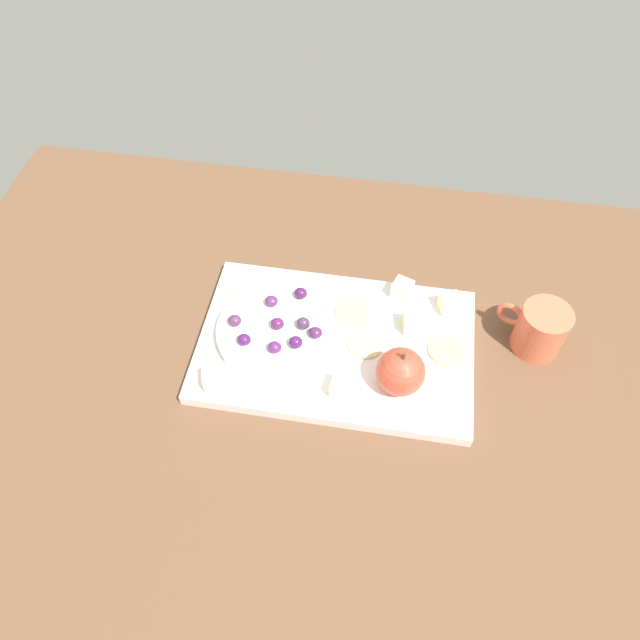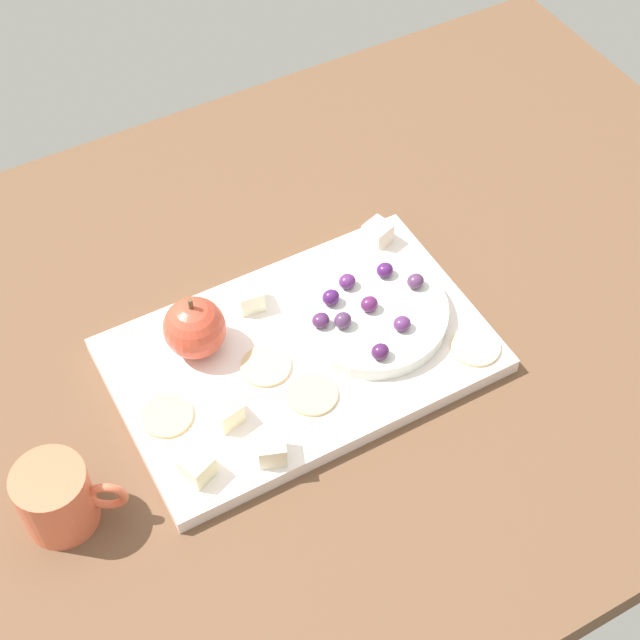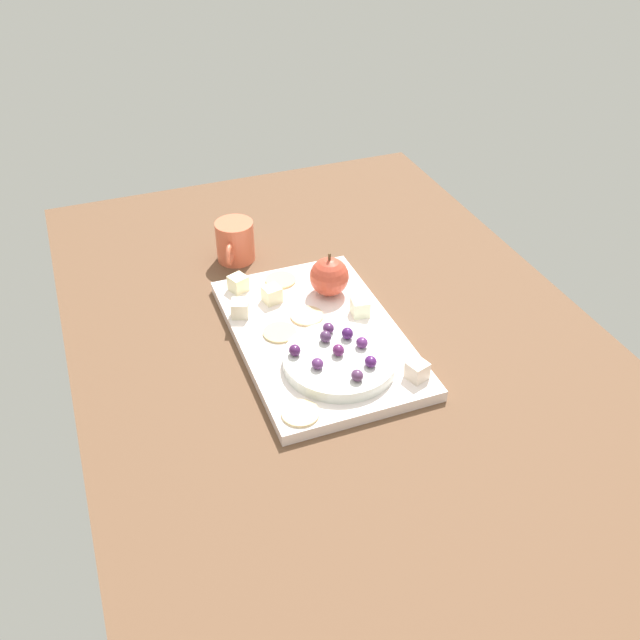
{
  "view_description": "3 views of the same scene",
  "coord_description": "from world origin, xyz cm",
  "views": [
    {
      "loc": [
        -6.53,
        43.94,
        75.28
      ],
      "look_at": [
        1.37,
        -4.54,
        9.0
      ],
      "focal_mm": 33.23,
      "sensor_mm": 36.0,
      "label": 1
    },
    {
      "loc": [
        -28.6,
        -57.54,
        86.11
      ],
      "look_at": [
        1.4,
        -3.16,
        9.02
      ],
      "focal_mm": 53.69,
      "sensor_mm": 36.0,
      "label": 2
    },
    {
      "loc": [
        81.14,
        -34.3,
        73.96
      ],
      "look_at": [
        -1.26,
        -2.99,
        7.86
      ],
      "focal_mm": 39.96,
      "sensor_mm": 36.0,
      "label": 3
    }
  ],
  "objects": [
    {
      "name": "table",
      "position": [
        0.0,
        0.0,
        1.96
      ],
      "size": [
        123.96,
        81.99,
        3.93
      ],
      "primitive_type": "cube",
      "color": "brown",
      "rests_on": "ground"
    },
    {
      "name": "platter",
      "position": [
        -1.12,
        -3.44,
        4.86
      ],
      "size": [
        38.86,
        24.65,
        1.86
      ],
      "primitive_type": "cube",
      "color": "white",
      "rests_on": "table"
    },
    {
      "name": "serving_dish",
      "position": [
        7.52,
        -3.21,
        6.69
      ],
      "size": [
        16.8,
        16.8,
        1.8
      ],
      "primitive_type": "cylinder",
      "color": "silver",
      "rests_on": "platter"
    },
    {
      "name": "apple_whole",
      "position": [
        -10.43,
        2.13,
        9.06
      ],
      "size": [
        6.56,
        6.56,
        6.56
      ],
      "primitive_type": "sphere",
      "color": "#C54530",
      "rests_on": "platter"
    },
    {
      "name": "apple_stem",
      "position": [
        -10.43,
        2.13,
        12.94
      ],
      "size": [
        0.5,
        0.5,
        1.2
      ],
      "primitive_type": "cylinder",
      "color": "brown",
      "rests_on": "apple_whole"
    },
    {
      "name": "cheese_cube_0",
      "position": [
        -16.68,
        -11.88,
        7.14
      ],
      "size": [
        3.51,
        3.51,
        2.71
      ],
      "primitive_type": "cube",
      "rotation": [
        0.0,
        0.0,
        0.38
      ],
      "color": "#F9F1BD",
      "rests_on": "platter"
    },
    {
      "name": "cheese_cube_1",
      "position": [
        -9.6,
        -13.51,
        7.14
      ],
      "size": [
        3.48,
        3.48,
        2.71
      ],
      "primitive_type": "cube",
      "rotation": [
        0.0,
        0.0,
        1.21
      ],
      "color": "#F1E5C6",
      "rests_on": "platter"
    },
    {
      "name": "cheese_cube_2",
      "position": [
        -11.58,
        -7.57,
        7.14
      ],
      "size": [
        3.18,
        3.18,
        2.71
      ],
      "primitive_type": "cube",
      "rotation": [
        0.0,
        0.0,
        0.2
      ],
      "color": "#F9ECBD",
      "rests_on": "platter"
    },
    {
      "name": "cheese_cube_3",
      "position": [
        -3.02,
        4.6,
        7.14
      ],
      "size": [
        3.06,
        3.06,
        2.71
      ],
      "primitive_type": "cube",
      "rotation": [
        0.0,
        0.0,
        1.43
      ],
      "color": "#EFF3CE",
      "rests_on": "platter"
    },
    {
      "name": "cheese_cube_4",
      "position": [
        14.05,
        6.08,
        7.14
      ],
      "size": [
        3.39,
        3.39,
        2.71
      ],
      "primitive_type": "cube",
      "rotation": [
        0.0,
        0.0,
        0.31
      ],
      "color": "#F7E1CA",
      "rests_on": "platter"
    },
    {
      "name": "cracker_0",
      "position": [
        -16.7,
        -4.38,
        5.99
      ],
      "size": [
        5.26,
        5.26,
        0.4
      ],
      "primitive_type": "cylinder",
      "color": "#DEBA7C",
      "rests_on": "platter"
    },
    {
      "name": "cracker_1",
      "position": [
        -5.31,
        -3.7,
        5.99
      ],
      "size": [
        5.26,
        5.26,
        0.4
      ],
      "primitive_type": "cylinder",
      "color": "#D9B585",
      "rests_on": "platter"
    },
    {
      "name": "cracker_2",
      "position": [
        15.2,
        -12.08,
        5.99
      ],
      "size": [
        5.26,
        5.26,
        0.4
      ],
      "primitive_type": "cylinder",
      "color": "beige",
      "rests_on": "platter"
    },
    {
      "name": "cracker_3",
      "position": [
        -2.79,
        -9.12,
        5.99
      ],
      "size": [
        5.26,
        5.26,
        0.4
      ],
      "primitive_type": "cylinder",
      "color": "#D1B57C",
      "rests_on": "platter"
    },
    {
      "name": "grape_0",
      "position": [
        6.81,
        0.56,
        8.38
      ],
      "size": [
        1.9,
        1.71,
        1.59
      ],
      "primitive_type": "ellipsoid",
      "color": "#562461",
      "rests_on": "serving_dish"
    },
    {
      "name": "grape_1",
      "position": [
        3.67,
        -3.98,
        8.49
      ],
      "size": [
        1.9,
        1.71,
        1.8
      ],
      "primitive_type": "ellipsoid",
      "color": "#4B2D52",
      "rests_on": "serving_dish"
    },
    {
      "name": "grape_2",
      "position": [
        13.29,
        -2.98,
        8.39
      ],
      "size": [
        1.9,
        1.71,
        1.61
      ],
      "primitive_type": "ellipsoid",
      "color": "#522E52",
      "rests_on": "serving_dish"
    },
    {
      "name": "grape_3",
      "position": [
        1.71,
        -2.76,
        8.36
      ],
      "size": [
        1.9,
        1.71,
        1.54
      ],
      "primitive_type": "ellipsoid",
      "color": "#4A2350",
      "rests_on": "serving_dish"
    },
    {
      "name": "grape_4",
      "position": [
        7.25,
        -3.37,
        8.43
      ],
      "size": [
        1.9,
        1.71,
        1.69
      ],
      "primitive_type": "ellipsoid",
      "color": "#581E51",
      "rests_on": "serving_dish"
    },
    {
      "name": "grape_5",
      "position": [
        11.22,
        -0.11,
        8.39
      ],
      "size": [
        1.9,
        1.71,
        1.61
      ],
      "primitive_type": "ellipsoid",
      "color": "#481A59",
      "rests_on": "serving_dish"
    },
    {
      "name": "grape_6",
      "position": [
        8.92,
        -7.25,
        8.35
      ],
      "size": [
        1.9,
        1.71,
        1.53
      ],
      "primitive_type": "ellipsoid",
      "color": "#55285E",
      "rests_on": "serving_dish"
    },
    {
      "name": "grape_7",
      "position": [
        5.01,
        -9.31,
        8.43
      ],
      "size": [
        1.9,
        1.71,
        1.68
      ],
      "primitive_type": "ellipsoid",
      "color": "#451B4A",
      "rests_on": "serving_dish"
    },
    {
      "name": "grape_8",
      "position": [
        4.11,
        -0.64,
        8.48
      ],
      "size": [
        1.9,
        1.71,
        1.79
      ],
      "primitive_type": "ellipsoid",
      "color": "#451A5A",
      "rests_on": "serving_dish"
    },
    {
      "name": "cup",
      "position": [
        -29.29,
        -8.92,
        7.68
      ],
      "size": [
        9.61,
        6.95,
        7.51
      ],
      "color": "#DC6545",
      "rests_on": "table"
    }
  ]
}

